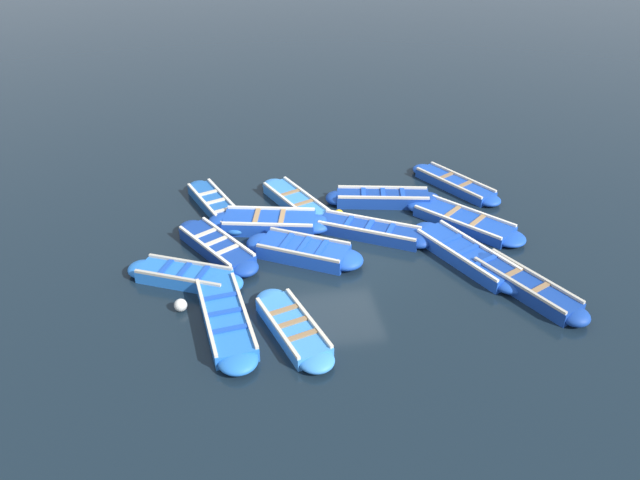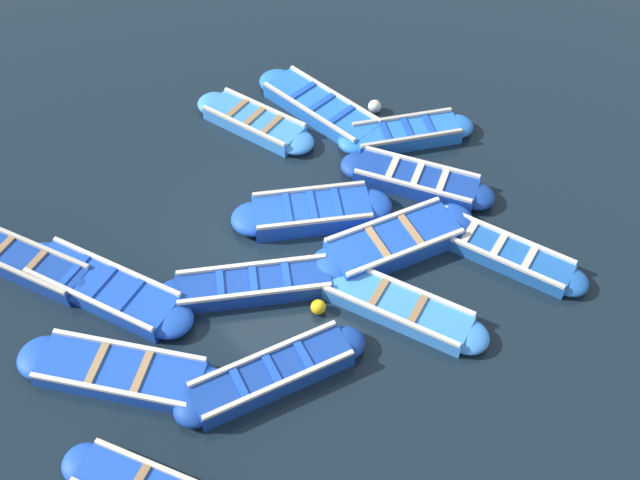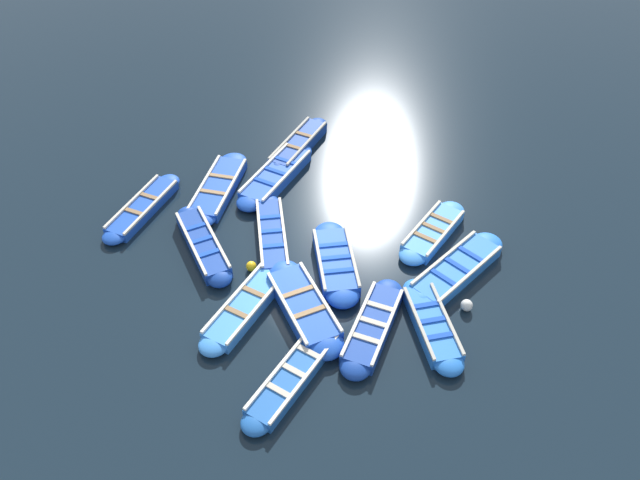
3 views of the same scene
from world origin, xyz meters
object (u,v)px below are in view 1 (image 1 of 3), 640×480
(boat_alongside, at_px, (293,328))
(boat_broadside, at_px, (297,203))
(boat_stern_in, at_px, (226,318))
(boat_bow_out, at_px, (216,206))
(boat_far_corner, at_px, (455,184))
(boat_outer_right, at_px, (383,198))
(boat_inner_gap, at_px, (464,221))
(boat_drifting, at_px, (466,255))
(buoy_yellow_far, at_px, (339,214))
(boat_near_quay, at_px, (270,223))
(boat_tucked, at_px, (304,251))
(buoy_orange_near, at_px, (181,305))
(boat_outer_left, at_px, (369,231))
(boat_end_of_row, at_px, (217,247))
(boat_centre, at_px, (185,276))
(boat_mid_row, at_px, (525,286))

(boat_alongside, distance_m, boat_broadside, 6.00)
(boat_stern_in, distance_m, boat_bow_out, 5.55)
(boat_far_corner, bearing_deg, boat_bow_out, 91.61)
(boat_outer_right, distance_m, boat_inner_gap, 2.65)
(boat_stern_in, height_order, boat_far_corner, boat_stern_in)
(boat_inner_gap, xyz_separation_m, boat_drifting, (-1.81, 0.61, 0.03))
(boat_outer_right, bearing_deg, boat_broadside, 84.99)
(buoy_yellow_far, bearing_deg, boat_alongside, 157.96)
(boat_near_quay, xyz_separation_m, buoy_yellow_far, (0.28, -2.12, -0.06))
(boat_tucked, height_order, buoy_orange_near, boat_tucked)
(boat_outer_right, bearing_deg, boat_alongside, 147.93)
(boat_far_corner, xyz_separation_m, buoy_orange_near, (-5.08, 8.75, 0.01))
(boat_drifting, relative_size, boat_broadside, 1.09)
(boat_outer_left, bearing_deg, boat_inner_gap, -87.52)
(boat_end_of_row, bearing_deg, boat_bow_out, -0.99)
(buoy_orange_near, bearing_deg, buoy_yellow_far, -50.90)
(boat_tucked, xyz_separation_m, boat_end_of_row, (0.64, 2.34, -0.02))
(boat_tucked, bearing_deg, boat_centre, 100.92)
(boat_inner_gap, xyz_separation_m, boat_alongside, (-4.01, 5.61, 0.01))
(boat_end_of_row, height_order, buoy_orange_near, boat_end_of_row)
(boat_tucked, xyz_separation_m, boat_centre, (-0.62, 3.19, -0.03))
(boat_broadside, relative_size, boat_far_corner, 1.05)
(boat_inner_gap, xyz_separation_m, boat_centre, (-1.54, 8.11, 0.02))
(boat_end_of_row, bearing_deg, boat_alongside, -156.17)
(boat_mid_row, relative_size, boat_far_corner, 1.03)
(boat_stern_in, height_order, boat_drifting, boat_drifting)
(boat_outer_left, bearing_deg, boat_drifting, -126.24)
(boat_centre, bearing_deg, boat_outer_right, -62.06)
(boat_inner_gap, bearing_deg, boat_far_corner, -13.58)
(boat_far_corner, relative_size, buoy_orange_near, 10.83)
(boat_stern_in, bearing_deg, buoy_orange_near, 56.64)
(boat_bow_out, xyz_separation_m, boat_near_quay, (-1.39, -1.52, 0.05))
(boat_centre, bearing_deg, boat_tucked, -79.08)
(boat_centre, bearing_deg, boat_stern_in, -152.51)
(boat_bow_out, distance_m, boat_far_corner, 7.79)
(boat_end_of_row, bearing_deg, boat_centre, 145.80)
(boat_outer_left, distance_m, boat_centre, 5.39)
(boat_outer_right, xyz_separation_m, boat_centre, (-3.22, 6.07, -0.02))
(boat_broadside, bearing_deg, boat_near_quay, 140.84)
(boat_stern_in, height_order, boat_alongside, boat_stern_in)
(boat_inner_gap, bearing_deg, boat_mid_row, -174.04)
(boat_mid_row, distance_m, boat_outer_left, 4.62)
(boat_outer_left, bearing_deg, buoy_yellow_far, 30.39)
(boat_outer_right, relative_size, boat_drifting, 0.93)
(boat_mid_row, bearing_deg, boat_inner_gap, 5.96)
(boat_inner_gap, xyz_separation_m, boat_bow_out, (2.13, 7.22, 0.00))
(boat_end_of_row, distance_m, buoy_yellow_far, 3.91)
(boat_stern_in, relative_size, boat_centre, 1.24)
(boat_alongside, height_order, boat_bow_out, boat_alongside)
(boat_far_corner, height_order, boat_near_quay, boat_near_quay)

